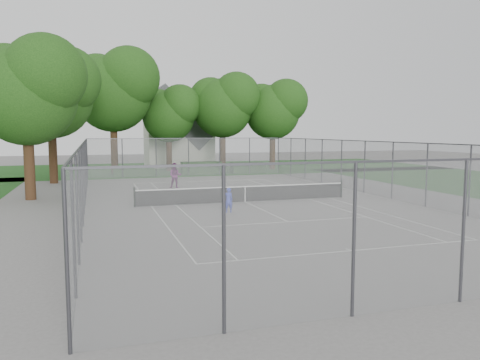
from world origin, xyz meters
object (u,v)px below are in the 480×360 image
object	(u,v)px
house	(178,134)
woman_player	(175,176)
tennis_net	(245,193)
girl_player	(228,200)

from	to	relation	value
house	woman_player	xyz separation A→B (m)	(-3.96, -20.98, -2.85)
woman_player	tennis_net	bearing A→B (deg)	-54.27
tennis_net	girl_player	size ratio (longest dim) A/B	10.02
tennis_net	woman_player	size ratio (longest dim) A/B	7.02
woman_player	house	bearing A→B (deg)	95.55
house	woman_player	world-z (taller)	house
tennis_net	woman_player	bearing A→B (deg)	109.51
tennis_net	girl_player	distance (m)	3.69
house	woman_player	bearing A→B (deg)	-100.67
tennis_net	house	world-z (taller)	house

